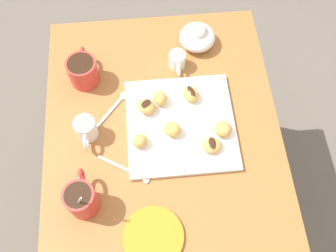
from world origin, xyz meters
TOP-DOWN VIEW (x-y plane):
  - ground_plane at (0.00, 0.00)m, footprint 8.00×8.00m
  - dining_table at (0.00, 0.00)m, footprint 0.86×0.68m
  - pastry_plate_square at (0.01, -0.05)m, footprint 0.31×0.31m
  - coffee_mug_red_left at (-0.19, 0.22)m, footprint 0.12×0.08m
  - coffee_mug_red_right at (0.20, 0.22)m, footprint 0.13×0.09m
  - cream_pitcher_white at (0.01, 0.21)m, footprint 0.10×0.06m
  - ice_cream_bowl at (0.30, -0.14)m, footprint 0.12×0.12m
  - chocolate_sauce_pitcher at (0.22, -0.07)m, footprint 0.09×0.05m
  - saucer_orange_left at (-0.30, 0.05)m, footprint 0.16×0.16m
  - loose_spoon_near_saucer at (-0.12, 0.10)m, footprint 0.09×0.14m
  - loose_spoon_by_plate at (0.09, 0.14)m, footprint 0.13×0.11m
  - beignet_0 at (0.09, -0.00)m, footprint 0.06×0.05m
  - beignet_1 at (-0.07, -0.13)m, footprint 0.06×0.06m
  - chocolate_drizzle_1 at (-0.07, -0.13)m, footprint 0.03×0.02m
  - beignet_2 at (-0.01, -0.03)m, footprint 0.06×0.07m
  - beignet_3 at (0.07, 0.04)m, footprint 0.07×0.07m
  - chocolate_drizzle_3 at (0.07, 0.04)m, footprint 0.03×0.04m
  - beignet_4 at (0.10, -0.09)m, footprint 0.07×0.06m
  - chocolate_drizzle_4 at (0.10, -0.09)m, footprint 0.04×0.03m
  - beignet_5 at (-0.04, 0.07)m, footprint 0.06×0.06m
  - beignet_6 at (-0.03, -0.17)m, footprint 0.06×0.06m

SIDE VIEW (x-z plane):
  - ground_plane at x=0.00m, z-range 0.00..0.00m
  - dining_table at x=0.00m, z-range 0.20..0.92m
  - loose_spoon_near_saucer at x=-0.12m, z-range 0.72..0.73m
  - loose_spoon_by_plate at x=0.09m, z-range 0.72..0.73m
  - saucer_orange_left at x=-0.30m, z-range 0.72..0.73m
  - pastry_plate_square at x=0.01m, z-range 0.72..0.74m
  - chocolate_sauce_pitcher at x=0.22m, z-range 0.72..0.78m
  - beignet_1 at x=-0.07m, z-range 0.74..0.77m
  - beignet_4 at x=0.10m, z-range 0.74..0.77m
  - beignet_6 at x=-0.03m, z-range 0.74..0.78m
  - beignet_3 at x=0.07m, z-range 0.74..0.78m
  - beignet_5 at x=-0.04m, z-range 0.74..0.78m
  - beignet_0 at x=0.09m, z-range 0.74..0.78m
  - beignet_2 at x=-0.01m, z-range 0.74..0.78m
  - ice_cream_bowl at x=0.30m, z-range 0.72..0.80m
  - cream_pitcher_white at x=0.01m, z-range 0.72..0.80m
  - coffee_mug_red_right at x=0.20m, z-range 0.73..0.81m
  - chocolate_drizzle_1 at x=-0.07m, z-range 0.77..0.77m
  - chocolate_drizzle_4 at x=0.10m, z-range 0.77..0.78m
  - coffee_mug_red_left at x=-0.19m, z-range 0.70..0.85m
  - chocolate_drizzle_3 at x=0.07m, z-range 0.77..0.78m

